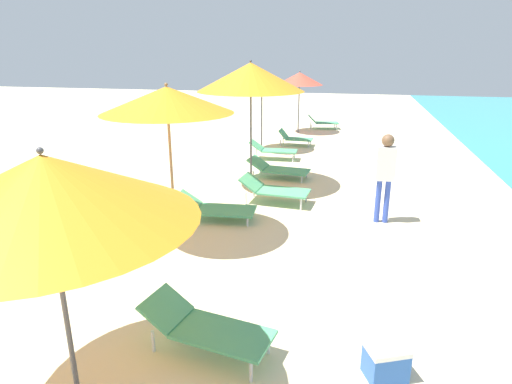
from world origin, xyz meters
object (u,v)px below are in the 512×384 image
at_px(person_walking_near, 385,169).
at_px(lounger_third_shoreside, 206,327).
at_px(lounger_fourth_shoreside, 215,208).
at_px(umbrella_farthest, 300,79).
at_px(umbrella_third, 46,189).
at_px(umbrella_sixth, 262,81).
at_px(umbrella_fifth, 251,77).
at_px(lounger_sixth_shoreside, 295,138).
at_px(cooler_box, 386,361).
at_px(lounger_fifth_shoreside, 278,168).
at_px(lounger_sixth_inland, 273,149).
at_px(lounger_farthest_shoreside, 322,122).
at_px(umbrella_fourth, 167,100).
at_px(lounger_fifth_inland, 274,189).

bearing_deg(person_walking_near, lounger_third_shoreside, 150.92).
xyz_separation_m(lounger_fourth_shoreside, umbrella_farthest, (0.36, 10.21, 1.94)).
distance_m(umbrella_third, umbrella_sixth, 11.51).
bearing_deg(umbrella_fifth, lounger_sixth_shoreside, 85.78).
distance_m(lounger_fourth_shoreside, cooler_box, 5.04).
bearing_deg(lounger_third_shoreside, lounger_fifth_shoreside, 103.94).
xyz_separation_m(umbrella_sixth, lounger_sixth_inland, (0.63, -1.26, -2.00)).
distance_m(lounger_sixth_inland, lounger_farthest_shoreside, 6.11).
relative_size(umbrella_fourth, person_walking_near, 1.56).
bearing_deg(umbrella_farthest, umbrella_third, -90.65).
height_order(umbrella_third, lounger_fifth_inland, umbrella_third).
height_order(lounger_fifth_shoreside, cooler_box, lounger_fifth_shoreside).
xyz_separation_m(umbrella_third, lounger_farthest_shoreside, (1.09, 16.24, -1.90)).
bearing_deg(lounger_farthest_shoreside, lounger_fifth_shoreside, -104.73).
height_order(umbrella_third, lounger_farthest_shoreside, umbrella_third).
bearing_deg(umbrella_farthest, person_walking_near, -72.92).
distance_m(lounger_third_shoreside, lounger_fourth_shoreside, 4.12).
bearing_deg(umbrella_fourth, lounger_fifth_inland, 57.75).
bearing_deg(lounger_fifth_shoreside, cooler_box, -64.53).
bearing_deg(lounger_fifth_inland, person_walking_near, -10.88).
bearing_deg(lounger_sixth_inland, lounger_sixth_shoreside, 77.90).
xyz_separation_m(umbrella_third, umbrella_fourth, (-0.62, 3.92, 0.30)).
bearing_deg(lounger_third_shoreside, lounger_fifth_inland, 102.39).
bearing_deg(lounger_third_shoreside, person_walking_near, 75.27).
xyz_separation_m(umbrella_fifth, cooler_box, (2.96, -6.29, -2.51)).
distance_m(umbrella_sixth, umbrella_farthest, 3.75).
bearing_deg(lounger_farthest_shoreside, lounger_sixth_inland, -110.94).
relative_size(lounger_third_shoreside, umbrella_fourth, 0.57).
relative_size(lounger_third_shoreside, umbrella_sixth, 0.61).
bearing_deg(lounger_sixth_shoreside, umbrella_fourth, -95.06).
bearing_deg(lounger_third_shoreside, lounger_farthest_shoreside, 99.99).
relative_size(lounger_third_shoreside, cooler_box, 3.10).
bearing_deg(umbrella_farthest, cooler_box, -78.78).
relative_size(umbrella_fourth, umbrella_farthest, 1.12).
bearing_deg(lounger_fifth_shoreside, lounger_sixth_inland, 111.51).
bearing_deg(umbrella_farthest, lounger_third_shoreside, -86.69).
xyz_separation_m(lounger_fifth_shoreside, lounger_fifth_inland, (0.27, -2.03, 0.07)).
distance_m(umbrella_third, person_walking_near, 6.46).
distance_m(umbrella_third, lounger_fifth_shoreside, 8.47).
bearing_deg(lounger_fifth_shoreside, umbrella_third, -86.95).
distance_m(lounger_fifth_shoreside, lounger_sixth_shoreside, 4.27).
bearing_deg(umbrella_fourth, person_walking_near, 23.35).
distance_m(lounger_fifth_inland, lounger_sixth_shoreside, 6.31).
bearing_deg(umbrella_fifth, umbrella_farthest, 88.84).
xyz_separation_m(lounger_fifth_inland, cooler_box, (2.17, -5.18, -0.13)).
bearing_deg(person_walking_near, umbrella_fifth, 56.51).
relative_size(lounger_fifth_inland, lounger_farthest_shoreside, 1.12).
bearing_deg(lounger_fourth_shoreside, umbrella_fourth, -118.16).
xyz_separation_m(lounger_fifth_inland, person_walking_near, (2.32, -0.65, 0.77)).
height_order(lounger_third_shoreside, lounger_fifth_inland, lounger_fifth_inland).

